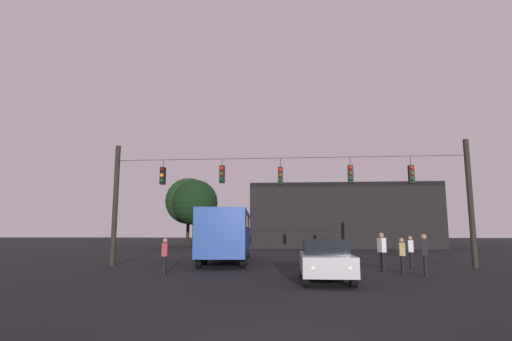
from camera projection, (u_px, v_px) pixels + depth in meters
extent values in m
plane|color=black|center=(288.00, 256.00, 30.48)|extent=(168.00, 168.00, 0.00)
cylinder|color=black|center=(115.00, 204.00, 22.21)|extent=(0.28, 0.28, 6.59)
cylinder|color=black|center=(470.00, 202.00, 20.60)|extent=(0.28, 0.28, 6.59)
cylinder|color=black|center=(286.00, 158.00, 21.77)|extent=(18.84, 0.02, 0.02)
cylinder|color=black|center=(163.00, 164.00, 22.32)|extent=(0.03, 0.03, 0.41)
cube|color=black|center=(163.00, 176.00, 22.22)|extent=(0.26, 0.32, 0.95)
sphere|color=#510A0A|center=(162.00, 170.00, 22.09)|extent=(0.20, 0.20, 0.20)
sphere|color=orange|center=(162.00, 175.00, 22.04)|extent=(0.20, 0.20, 0.20)
sphere|color=#0C4219|center=(162.00, 181.00, 22.00)|extent=(0.20, 0.20, 0.20)
cylinder|color=black|center=(222.00, 162.00, 22.04)|extent=(0.03, 0.03, 0.36)
cube|color=black|center=(222.00, 174.00, 21.94)|extent=(0.26, 0.32, 0.95)
sphere|color=red|center=(222.00, 168.00, 21.81)|extent=(0.20, 0.20, 0.20)
sphere|color=#5B3D0C|center=(221.00, 174.00, 21.77)|extent=(0.20, 0.20, 0.20)
sphere|color=#0C4219|center=(221.00, 179.00, 21.72)|extent=(0.20, 0.20, 0.20)
cylinder|color=black|center=(280.00, 163.00, 21.76)|extent=(0.03, 0.03, 0.49)
cube|color=black|center=(280.00, 176.00, 21.65)|extent=(0.26, 0.32, 0.95)
sphere|color=red|center=(280.00, 170.00, 21.52)|extent=(0.20, 0.20, 0.20)
sphere|color=#5B3D0C|center=(280.00, 175.00, 21.47)|extent=(0.20, 0.20, 0.20)
sphere|color=#0C4219|center=(280.00, 181.00, 21.43)|extent=(0.20, 0.20, 0.20)
cylinder|color=black|center=(350.00, 161.00, 21.44)|extent=(0.03, 0.03, 0.43)
cube|color=black|center=(351.00, 174.00, 21.34)|extent=(0.26, 0.32, 0.95)
sphere|color=red|center=(351.00, 168.00, 21.21)|extent=(0.20, 0.20, 0.20)
sphere|color=#5B3D0C|center=(351.00, 174.00, 21.16)|extent=(0.20, 0.20, 0.20)
sphere|color=#0C4219|center=(351.00, 179.00, 21.12)|extent=(0.20, 0.20, 0.20)
cylinder|color=black|center=(411.00, 161.00, 21.17)|extent=(0.03, 0.03, 0.48)
cube|color=black|center=(411.00, 174.00, 21.07)|extent=(0.26, 0.32, 0.95)
sphere|color=red|center=(412.00, 168.00, 20.93)|extent=(0.20, 0.20, 0.20)
sphere|color=#5B3D0C|center=(412.00, 174.00, 20.89)|extent=(0.20, 0.20, 0.20)
sphere|color=#0C4219|center=(413.00, 179.00, 20.84)|extent=(0.20, 0.20, 0.20)
cube|color=navy|center=(228.00, 233.00, 24.62)|extent=(3.38, 11.17, 2.50)
cube|color=black|center=(228.00, 222.00, 24.71)|extent=(3.36, 10.51, 0.70)
cylinder|color=black|center=(216.00, 250.00, 28.35)|extent=(0.36, 1.02, 1.00)
cylinder|color=black|center=(247.00, 250.00, 28.34)|extent=(0.36, 1.02, 1.00)
cylinder|color=black|center=(204.00, 256.00, 22.26)|extent=(0.36, 1.02, 1.00)
cylinder|color=black|center=(244.00, 256.00, 22.25)|extent=(0.36, 1.02, 1.00)
cylinder|color=black|center=(199.00, 258.00, 20.30)|extent=(0.36, 1.02, 1.00)
cylinder|color=black|center=(243.00, 258.00, 20.29)|extent=(0.36, 1.02, 1.00)
cube|color=beige|center=(231.00, 223.00, 27.97)|extent=(2.62, 1.00, 0.56)
cube|color=beige|center=(224.00, 221.00, 21.99)|extent=(2.62, 1.00, 0.56)
cube|color=#99999E|center=(325.00, 263.00, 14.87)|extent=(1.81, 4.30, 0.68)
cube|color=black|center=(325.00, 247.00, 15.11)|extent=(1.59, 2.32, 0.52)
cylinder|color=black|center=(353.00, 277.00, 13.36)|extent=(0.22, 0.64, 0.64)
cylinder|color=black|center=(306.00, 277.00, 13.49)|extent=(0.22, 0.64, 0.64)
cylinder|color=black|center=(343.00, 269.00, 16.16)|extent=(0.22, 0.64, 0.64)
cylinder|color=black|center=(303.00, 269.00, 16.29)|extent=(0.22, 0.64, 0.64)
sphere|color=white|center=(349.00, 269.00, 12.76)|extent=(0.18, 0.18, 0.18)
sphere|color=white|center=(313.00, 268.00, 12.85)|extent=(0.18, 0.18, 0.18)
cylinder|color=black|center=(403.00, 265.00, 17.58)|extent=(0.14, 0.14, 0.76)
cylinder|color=black|center=(403.00, 264.00, 17.73)|extent=(0.14, 0.14, 0.76)
cube|color=#997F4C|center=(402.00, 249.00, 17.75)|extent=(0.29, 0.39, 0.57)
sphere|color=#8C6B51|center=(401.00, 240.00, 17.81)|extent=(0.21, 0.21, 0.21)
cylinder|color=black|center=(425.00, 266.00, 16.39)|extent=(0.14, 0.14, 0.85)
cylinder|color=black|center=(426.00, 266.00, 16.24)|extent=(0.14, 0.14, 0.85)
cube|color=black|center=(424.00, 248.00, 16.42)|extent=(0.33, 0.41, 0.64)
sphere|color=#8C6B51|center=(424.00, 237.00, 16.49)|extent=(0.23, 0.23, 0.23)
cylinder|color=black|center=(165.00, 265.00, 17.49)|extent=(0.14, 0.14, 0.76)
cylinder|color=black|center=(164.00, 265.00, 17.34)|extent=(0.14, 0.14, 0.76)
cube|color=maroon|center=(165.00, 250.00, 17.51)|extent=(0.30, 0.40, 0.57)
sphere|color=#8C6B51|center=(165.00, 241.00, 17.57)|extent=(0.20, 0.20, 0.20)
cylinder|color=black|center=(381.00, 262.00, 18.49)|extent=(0.14, 0.14, 0.87)
cylinder|color=black|center=(384.00, 262.00, 18.34)|extent=(0.14, 0.14, 0.87)
cube|color=silver|center=(382.00, 245.00, 18.53)|extent=(0.36, 0.42, 0.65)
sphere|color=#8C6B51|center=(381.00, 235.00, 18.60)|extent=(0.24, 0.24, 0.24)
cylinder|color=black|center=(411.00, 260.00, 20.35)|extent=(0.14, 0.14, 0.79)
cylinder|color=black|center=(411.00, 260.00, 20.19)|extent=(0.14, 0.14, 0.79)
cube|color=silver|center=(411.00, 246.00, 20.37)|extent=(0.30, 0.40, 0.59)
sphere|color=#8C6B51|center=(410.00, 238.00, 20.43)|extent=(0.21, 0.21, 0.21)
cube|color=black|center=(340.00, 219.00, 47.66)|extent=(20.20, 12.06, 6.46)
cube|color=black|center=(339.00, 190.00, 48.18)|extent=(20.20, 12.06, 0.50)
cylinder|color=black|center=(188.00, 231.00, 51.15)|extent=(0.40, 0.40, 3.61)
sphere|color=black|center=(189.00, 201.00, 51.73)|extent=(5.89, 5.89, 5.89)
cylinder|color=#2D2116|center=(194.00, 233.00, 45.25)|extent=(0.45, 0.45, 3.27)
sphere|color=black|center=(195.00, 202.00, 45.76)|extent=(5.15, 5.15, 5.15)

